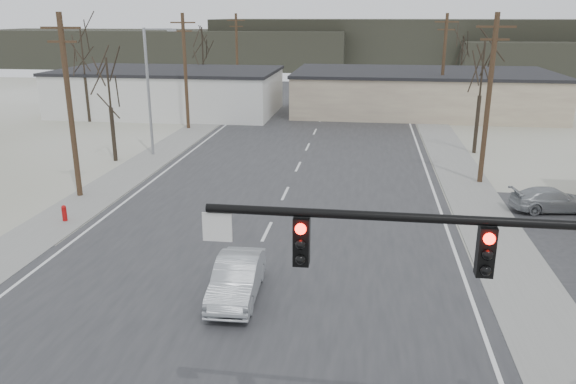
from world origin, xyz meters
The scene contains 26 objects.
ground centered at (0.00, 0.00, 0.00)m, with size 140.00×140.00×0.00m, color silver.
main_road centered at (0.00, 15.00, 0.02)m, with size 18.00×110.00×0.05m, color #2A2A2C.
cross_road centered at (0.00, 0.00, 0.02)m, with size 90.00×10.00×0.04m, color #2A2A2C.
sidewalk_left centered at (-10.60, 20.00, 0.03)m, with size 3.00×90.00×0.06m, color gray.
sidewalk_right centered at (10.60, 20.00, 0.03)m, with size 3.00×90.00×0.06m, color gray.
traffic_signal_mast centered at (7.89, -6.20, 4.67)m, with size 8.95×0.43×7.20m.
fire_hydrant centered at (-10.20, 8.00, 0.45)m, with size 0.24×0.24×0.87m.
building_left_far centered at (-16.00, 40.00, 2.26)m, with size 22.30×12.30×4.50m.
building_right_far centered at (10.00, 44.00, 2.15)m, with size 26.30×14.30×4.30m.
upole_left_b centered at (-11.50, 12.00, 5.22)m, with size 2.20×0.30×10.00m.
upole_left_c centered at (-11.50, 32.00, 5.22)m, with size 2.20×0.30×10.00m.
upole_left_d centered at (-11.50, 52.00, 5.22)m, with size 2.20×0.30×10.00m.
upole_right_a centered at (11.50, 18.00, 5.22)m, with size 2.20×0.30×10.00m.
upole_right_b centered at (11.50, 40.00, 5.22)m, with size 2.20×0.30×10.00m.
streetlight_main centered at (-10.80, 22.00, 5.09)m, with size 2.40×0.25×9.00m.
tree_left_near centered at (-13.00, 20.00, 5.23)m, with size 3.30×3.30×7.35m.
tree_right_mid centered at (12.50, 26.00, 5.93)m, with size 3.74×3.74×8.33m.
tree_left_far centered at (-14.00, 46.00, 6.28)m, with size 3.96×3.96×8.82m.
tree_right_far centered at (15.00, 52.00, 5.58)m, with size 3.52×3.52×7.84m.
tree_left_mid centered at (-22.00, 34.00, 6.28)m, with size 3.96×3.96×8.82m.
hill_left centered at (-35.00, 92.00, 3.50)m, with size 70.00×18.00×7.00m, color #333026.
hill_center centered at (15.00, 96.00, 4.50)m, with size 80.00×18.00×9.00m, color #333026.
sedan_crossing centered at (0.07, 1.53, 0.77)m, with size 1.53×4.39×1.45m, color #989DA2.
car_far_a centered at (4.64, 48.20, 0.83)m, with size 2.20×5.42×1.57m, color black.
car_far_b centered at (-5.07, 60.16, 0.65)m, with size 1.42×3.53×1.20m, color black.
car_parked_silver centered at (14.20, 13.00, 0.64)m, with size 1.71×4.20×1.22m, color gray.
Camera 1 is at (4.47, -16.37, 9.86)m, focal length 35.00 mm.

